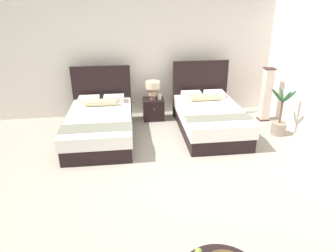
# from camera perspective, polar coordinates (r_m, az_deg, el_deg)

# --- Properties ---
(ground_plane) EXTENTS (9.65, 10.28, 0.02)m
(ground_plane) POSITION_cam_1_polar(r_m,az_deg,el_deg) (4.71, 0.33, -11.73)
(ground_plane) COLOR #ADA393
(wall_back) EXTENTS (9.65, 0.12, 2.71)m
(wall_back) POSITION_cam_1_polar(r_m,az_deg,el_deg) (7.29, -3.53, 12.71)
(wall_back) COLOR white
(wall_back) RESTS_ON ground
(bed_near_window) EXTENTS (1.32, 2.21, 1.28)m
(bed_near_window) POSITION_cam_1_polar(r_m,az_deg,el_deg) (6.29, -12.69, 0.40)
(bed_near_window) COLOR black
(bed_near_window) RESTS_ON ground
(bed_near_corner) EXTENTS (1.30, 2.10, 1.34)m
(bed_near_corner) POSITION_cam_1_polar(r_m,az_deg,el_deg) (6.48, 7.85, 1.64)
(bed_near_corner) COLOR black
(bed_near_corner) RESTS_ON ground
(nightstand) EXTENTS (0.48, 0.44, 0.50)m
(nightstand) POSITION_cam_1_polar(r_m,az_deg,el_deg) (7.12, -2.78, 3.23)
(nightstand) COLOR black
(nightstand) RESTS_ON ground
(table_lamp) EXTENTS (0.34, 0.34, 0.41)m
(table_lamp) POSITION_cam_1_polar(r_m,az_deg,el_deg) (6.98, -2.87, 7.18)
(table_lamp) COLOR tan
(table_lamp) RESTS_ON nightstand
(vase) EXTENTS (0.10, 0.10, 0.16)m
(vase) POSITION_cam_1_polar(r_m,az_deg,el_deg) (6.99, -1.62, 5.68)
(vase) COLOR silver
(vase) RESTS_ON nightstand
(loose_apple) EXTENTS (0.08, 0.08, 0.08)m
(loose_apple) POSITION_cam_1_polar(r_m,az_deg,el_deg) (3.12, 5.81, -22.62)
(loose_apple) COLOR #83A53A
(loose_apple) RESTS_ON coffee_table
(floor_lamp_corner) EXTENTS (0.23, 0.23, 1.24)m
(floor_lamp_corner) POSITION_cam_1_polar(r_m,az_deg,el_deg) (7.31, 18.11, 5.66)
(floor_lamp_corner) COLOR #412624
(floor_lamp_corner) RESTS_ON ground
(potted_palm) EXTENTS (0.59, 0.47, 1.04)m
(potted_palm) POSITION_cam_1_polar(r_m,az_deg,el_deg) (6.72, 20.34, 0.60)
(potted_palm) COLOR gray
(potted_palm) RESTS_ON ground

